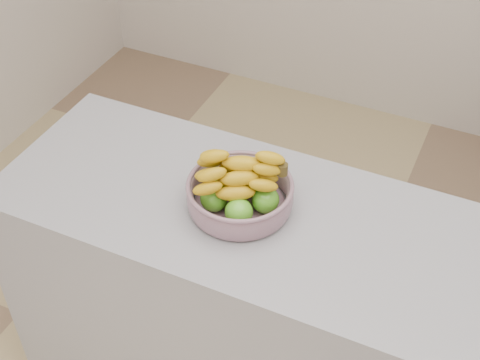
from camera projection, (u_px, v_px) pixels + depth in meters
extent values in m
cube|color=#929199|center=(322.00, 337.00, 2.09)|extent=(2.00, 0.60, 0.90)
cylinder|color=#868EA1|center=(240.00, 205.00, 1.88)|extent=(0.26, 0.26, 0.01)
torus|color=#868EA1|center=(240.00, 185.00, 1.83)|extent=(0.30, 0.30, 0.01)
sphere|color=#529F1B|center=(239.00, 212.00, 1.80)|extent=(0.08, 0.08, 0.08)
sphere|color=#529F1B|center=(265.00, 200.00, 1.83)|extent=(0.08, 0.08, 0.08)
sphere|color=#529F1B|center=(256.00, 180.00, 1.90)|extent=(0.08, 0.08, 0.08)
sphere|color=#529F1B|center=(226.00, 179.00, 1.90)|extent=(0.08, 0.08, 0.08)
sphere|color=#529F1B|center=(214.00, 198.00, 1.84)|extent=(0.08, 0.08, 0.08)
ellipsoid|color=yellow|center=(236.00, 193.00, 1.79)|extent=(0.19, 0.13, 0.04)
ellipsoid|color=yellow|center=(236.00, 181.00, 1.82)|extent=(0.19, 0.11, 0.04)
ellipsoid|color=yellow|center=(237.00, 170.00, 1.86)|extent=(0.19, 0.09, 0.04)
ellipsoid|color=yellow|center=(240.00, 178.00, 1.78)|extent=(0.18, 0.14, 0.04)
ellipsoid|color=yellow|center=(240.00, 166.00, 1.82)|extent=(0.19, 0.08, 0.04)
ellipsoid|color=yellow|center=(242.00, 164.00, 1.78)|extent=(0.19, 0.11, 0.04)
cylinder|color=#3F3414|center=(282.00, 169.00, 1.79)|extent=(0.03, 0.03, 0.03)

